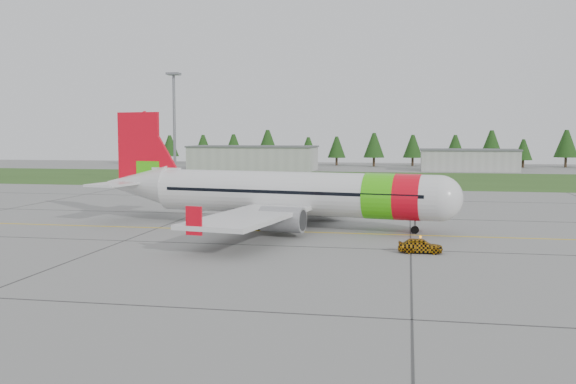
# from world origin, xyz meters

# --- Properties ---
(ground) EXTENTS (320.00, 320.00, 0.00)m
(ground) POSITION_xyz_m (0.00, 0.00, 0.00)
(ground) COLOR gray
(ground) RESTS_ON ground
(aircraft) EXTENTS (38.91, 36.30, 11.85)m
(aircraft) POSITION_xyz_m (-2.65, 11.20, 3.42)
(aircraft) COLOR silver
(aircraft) RESTS_ON ground
(follow_me_car) EXTENTS (1.22, 1.44, 3.52)m
(follow_me_car) POSITION_xyz_m (10.73, -1.05, 1.76)
(follow_me_car) COLOR orange
(follow_me_car) RESTS_ON ground
(service_van) EXTENTS (1.78, 1.73, 4.12)m
(service_van) POSITION_xyz_m (-29.92, 50.59, 2.06)
(service_van) COLOR silver
(service_van) RESTS_ON ground
(grass_strip) EXTENTS (320.00, 50.00, 0.03)m
(grass_strip) POSITION_xyz_m (0.00, 82.00, 0.01)
(grass_strip) COLOR #30561E
(grass_strip) RESTS_ON ground
(taxi_guideline) EXTENTS (120.00, 0.25, 0.02)m
(taxi_guideline) POSITION_xyz_m (0.00, 8.00, 0.01)
(taxi_guideline) COLOR gold
(taxi_guideline) RESTS_ON ground
(hangar_west) EXTENTS (32.00, 14.00, 6.00)m
(hangar_west) POSITION_xyz_m (-30.00, 110.00, 3.00)
(hangar_west) COLOR #A8A8A3
(hangar_west) RESTS_ON ground
(hangar_east) EXTENTS (24.00, 12.00, 5.20)m
(hangar_east) POSITION_xyz_m (25.00, 118.00, 2.60)
(hangar_east) COLOR #A8A8A3
(hangar_east) RESTS_ON ground
(floodlight_mast) EXTENTS (0.50, 0.50, 20.00)m
(floodlight_mast) POSITION_xyz_m (-32.00, 58.00, 10.00)
(floodlight_mast) COLOR slate
(floodlight_mast) RESTS_ON ground
(treeline) EXTENTS (160.00, 8.00, 10.00)m
(treeline) POSITION_xyz_m (0.00, 138.00, 5.00)
(treeline) COLOR #1C3F14
(treeline) RESTS_ON ground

